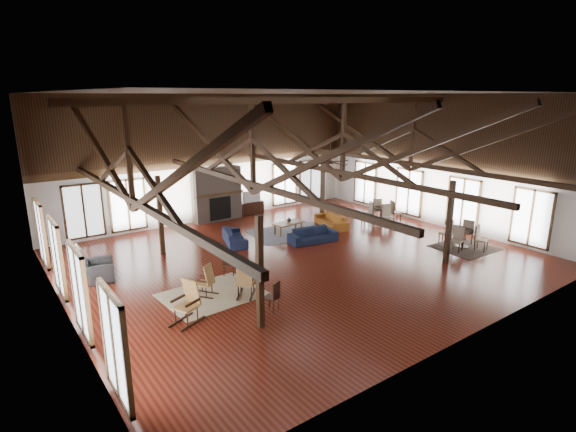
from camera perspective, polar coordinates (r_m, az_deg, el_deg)
floor at (r=16.94m, az=1.58°, el=-5.39°), size 16.00×16.00×0.00m
ceiling at (r=15.88m, az=1.74°, el=15.35°), size 16.00×14.00×0.02m
wall_back at (r=22.04m, az=-9.59°, el=7.23°), size 16.00×0.02×6.00m
wall_front at (r=11.55m, az=23.32°, el=-0.80°), size 16.00×0.02×6.00m
wall_left at (r=13.02m, az=-27.50°, el=0.40°), size 0.02×14.00×6.00m
wall_right at (r=21.90m, az=18.61°, el=6.61°), size 0.02×14.00×6.00m
roof_truss at (r=15.99m, az=1.68°, el=8.27°), size 15.60×14.07×3.14m
post_grid at (r=16.47m, az=1.62°, el=-0.41°), size 8.16×7.16×3.05m
fireplace at (r=22.04m, az=-9.01°, el=2.74°), size 2.50×0.69×2.60m
ceiling_fan at (r=15.58m, az=5.40°, el=6.94°), size 1.60×1.60×0.75m
sofa_navy_front at (r=18.71m, az=3.20°, el=-2.45°), size 2.14×1.12×0.60m
sofa_navy_left at (r=18.68m, az=-6.78°, el=-2.61°), size 2.08×1.34×0.57m
sofa_orange at (r=20.98m, az=5.51°, el=-0.55°), size 2.20×1.28×0.60m
coffee_table at (r=19.77m, az=0.05°, el=-0.98°), size 1.42×0.83×0.52m
vase at (r=19.85m, az=0.12°, el=-0.42°), size 0.22×0.22×0.21m
armchair at (r=16.16m, az=-22.84°, el=-6.40°), size 1.19×1.09×0.66m
side_table_lamp at (r=17.09m, az=-25.08°, el=-5.21°), size 0.43×0.43×1.09m
rocking_chair_a at (r=13.95m, az=-10.31°, el=-8.15°), size 0.79×0.88×1.01m
rocking_chair_b at (r=13.71m, az=-5.46°, el=-8.20°), size 0.90×0.93×1.10m
rocking_chair_c at (r=12.53m, az=-12.52°, el=-10.61°), size 1.04×0.82×1.19m
side_chair_a at (r=15.32m, az=-7.56°, el=-5.61°), size 0.55×0.55×0.93m
side_chair_b at (r=12.79m, az=-1.83°, el=-9.90°), size 0.50×0.50×0.89m
cafe_table_near at (r=19.35m, az=21.37°, el=-2.27°), size 1.95×1.95×0.99m
cafe_table_far at (r=21.98m, az=11.79°, el=0.48°), size 1.97×1.97×1.02m
cup_near at (r=19.28m, az=21.35°, el=-1.49°), size 0.18×0.18×0.11m
cup_far at (r=21.92m, az=11.97°, el=1.17°), size 0.14×0.14×0.09m
tv_console at (r=23.26m, az=-4.67°, el=1.06°), size 1.26×0.47×0.63m
television at (r=23.10m, az=-4.78°, el=2.51°), size 1.03×0.20×0.59m
rug_tan at (r=14.18m, az=-9.60°, el=-9.79°), size 3.02×2.44×0.01m
rug_navy at (r=20.00m, az=0.14°, el=-2.14°), size 3.63×2.96×0.01m
rug_dark at (r=19.42m, az=21.51°, el=-3.76°), size 2.29×2.10×0.01m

